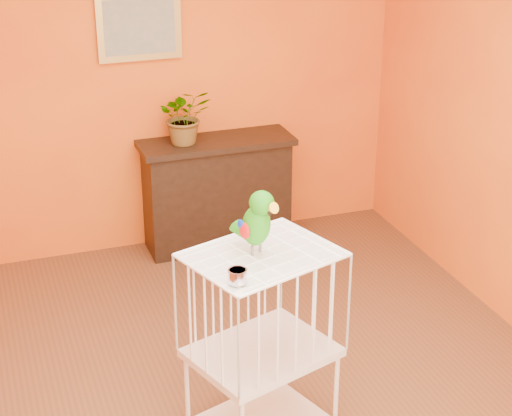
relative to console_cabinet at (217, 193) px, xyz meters
name	(u,v)px	position (x,y,z in m)	size (l,w,h in m)	color
ground	(237,402)	(-0.51, -2.04, -0.44)	(4.50, 4.50, 0.00)	brown
room_shell	(235,144)	(-0.51, -2.04, 1.14)	(4.50, 4.50, 4.50)	orange
console_cabinet	(217,193)	(0.00, 0.00, 0.00)	(1.19, 0.43, 0.88)	black
potted_plant	(185,122)	(-0.24, 0.00, 0.61)	(0.39, 0.43, 0.33)	#26722D
framed_picture	(139,26)	(-0.51, 0.18, 1.31)	(0.62, 0.04, 0.50)	#B39040
birdcage	(262,343)	(-0.47, -2.34, 0.13)	(0.85, 0.74, 1.10)	white
feed_cup	(238,276)	(-0.68, -2.58, 0.69)	(0.09, 0.09, 0.07)	silver
parrot	(257,221)	(-0.49, -2.32, 0.83)	(0.21, 0.31, 0.35)	#59544C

